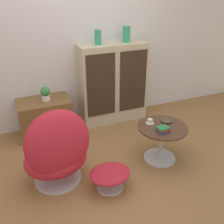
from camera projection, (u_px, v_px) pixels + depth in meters
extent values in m
plane|color=olive|center=(113.00, 168.00, 3.20)|extent=(12.00, 12.00, 0.00)
cube|color=silver|center=(76.00, 39.00, 3.78)|extent=(6.40, 0.06, 2.60)
cube|color=tan|center=(113.00, 83.00, 4.08)|extent=(1.04, 0.36, 1.24)
cube|color=#332319|center=(101.00, 86.00, 3.80)|extent=(0.44, 0.01, 0.94)
cube|color=#332319|center=(133.00, 81.00, 3.98)|extent=(0.44, 0.01, 0.94)
cube|color=brown|center=(45.00, 117.00, 3.81)|extent=(0.73, 0.48, 0.54)
cylinder|color=beige|center=(49.00, 128.00, 3.63)|extent=(0.21, 0.01, 0.21)
cylinder|color=#B7B7BC|center=(58.00, 178.00, 3.02)|extent=(0.53, 0.53, 0.02)
cylinder|color=#B7B7BC|center=(58.00, 174.00, 3.00)|extent=(0.06, 0.06, 0.10)
ellipsoid|color=#B21E2D|center=(56.00, 158.00, 2.90)|extent=(0.79, 0.70, 0.33)
ellipsoid|color=#B21E2D|center=(58.00, 143.00, 2.68)|extent=(0.77, 0.55, 0.75)
cylinder|color=#B7B7BC|center=(110.00, 186.00, 2.90)|extent=(0.30, 0.30, 0.02)
cylinder|color=#B7B7BC|center=(110.00, 181.00, 2.87)|extent=(0.04, 0.04, 0.12)
ellipsoid|color=#B21E2D|center=(110.00, 174.00, 2.82)|extent=(0.45, 0.38, 0.09)
cylinder|color=#B7B7BC|center=(159.00, 158.00, 3.37)|extent=(0.40, 0.40, 0.02)
cylinder|color=#B7B7BC|center=(161.00, 143.00, 3.27)|extent=(0.04, 0.04, 0.43)
cylinder|color=#472D1E|center=(162.00, 127.00, 3.17)|extent=(0.61, 0.61, 0.02)
cylinder|color=#2D8E6B|center=(98.00, 37.00, 3.67)|extent=(0.09, 0.09, 0.20)
cylinder|color=#2D8E6B|center=(126.00, 34.00, 3.82)|extent=(0.11, 0.11, 0.23)
cylinder|color=silver|center=(46.00, 98.00, 3.69)|extent=(0.11, 0.11, 0.07)
sphere|color=#387A3D|center=(45.00, 91.00, 3.65)|extent=(0.13, 0.13, 0.13)
cylinder|color=silver|center=(150.00, 123.00, 3.24)|extent=(0.10, 0.10, 0.01)
cylinder|color=silver|center=(150.00, 121.00, 3.23)|extent=(0.06, 0.06, 0.06)
cube|color=#1E478C|center=(163.00, 131.00, 3.05)|extent=(0.14, 0.11, 0.02)
cube|color=red|center=(163.00, 129.00, 3.05)|extent=(0.14, 0.11, 0.02)
cube|color=#237038|center=(163.00, 128.00, 3.04)|extent=(0.15, 0.12, 0.02)
ellipsoid|color=#4C3828|center=(167.00, 121.00, 3.26)|extent=(0.13, 0.13, 0.04)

